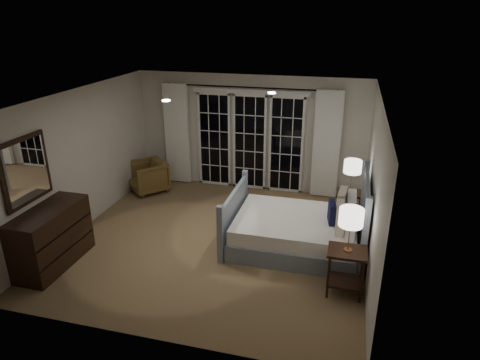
% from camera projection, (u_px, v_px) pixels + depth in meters
% --- Properties ---
extents(floor, '(5.00, 5.00, 0.00)m').
position_uv_depth(floor, '(216.00, 240.00, 7.46)').
color(floor, '#8B6D4A').
rests_on(floor, ground).
extents(ceiling, '(5.00, 5.00, 0.00)m').
position_uv_depth(ceiling, '(213.00, 97.00, 6.53)').
color(ceiling, white).
rests_on(ceiling, wall_back).
extents(wall_left, '(0.02, 5.00, 2.50)m').
position_uv_depth(wall_left, '(81.00, 160.00, 7.58)').
color(wall_left, beige).
rests_on(wall_left, floor).
extents(wall_right, '(0.02, 5.00, 2.50)m').
position_uv_depth(wall_right, '(373.00, 188.00, 6.41)').
color(wall_right, beige).
rests_on(wall_right, floor).
extents(wall_back, '(5.00, 0.02, 2.50)m').
position_uv_depth(wall_back, '(250.00, 133.00, 9.25)').
color(wall_back, beige).
rests_on(wall_back, floor).
extents(wall_front, '(5.00, 0.02, 2.50)m').
position_uv_depth(wall_front, '(146.00, 251.00, 4.75)').
color(wall_front, beige).
rests_on(wall_front, floor).
extents(french_doors, '(2.50, 0.04, 2.20)m').
position_uv_depth(french_doors, '(250.00, 141.00, 9.27)').
color(french_doors, black).
rests_on(french_doors, wall_back).
extents(curtain_rod, '(3.50, 0.03, 0.03)m').
position_uv_depth(curtain_rod, '(249.00, 87.00, 8.78)').
color(curtain_rod, black).
rests_on(curtain_rod, wall_back).
extents(curtain_left, '(0.55, 0.10, 2.25)m').
position_uv_depth(curtain_left, '(177.00, 134.00, 9.56)').
color(curtain_left, white).
rests_on(curtain_left, curtain_rod).
extents(curtain_right, '(0.55, 0.10, 2.25)m').
position_uv_depth(curtain_right, '(327.00, 145.00, 8.79)').
color(curtain_right, white).
rests_on(curtain_right, curtain_rod).
extents(downlight_a, '(0.12, 0.12, 0.01)m').
position_uv_depth(downlight_a, '(272.00, 93.00, 6.89)').
color(downlight_a, white).
rests_on(downlight_a, ceiling).
extents(downlight_b, '(0.12, 0.12, 0.01)m').
position_uv_depth(downlight_b, '(166.00, 101.00, 6.32)').
color(downlight_b, white).
rests_on(downlight_b, ceiling).
extents(bed, '(2.20, 1.58, 1.28)m').
position_uv_depth(bed, '(299.00, 230.00, 7.13)').
color(bed, '#8592A1').
rests_on(bed, floor).
extents(nightstand_left, '(0.53, 0.42, 0.69)m').
position_uv_depth(nightstand_left, '(346.00, 265.00, 5.91)').
color(nightstand_left, black).
rests_on(nightstand_left, floor).
extents(nightstand_right, '(0.48, 0.38, 0.62)m').
position_uv_depth(nightstand_right, '(349.00, 203.00, 7.93)').
color(nightstand_right, black).
rests_on(nightstand_right, floor).
extents(lamp_left, '(0.33, 0.33, 0.63)m').
position_uv_depth(lamp_left, '(351.00, 218.00, 5.64)').
color(lamp_left, '#B67B48').
rests_on(lamp_left, nightstand_left).
extents(lamp_right, '(0.32, 0.32, 0.61)m').
position_uv_depth(lamp_right, '(353.00, 167.00, 7.67)').
color(lamp_right, '#B67B48').
rests_on(lamp_right, nightstand_right).
extents(armchair, '(1.05, 1.05, 0.69)m').
position_uv_depth(armchair, '(148.00, 177.00, 9.34)').
color(armchair, brown).
rests_on(armchair, floor).
extents(dresser, '(0.57, 1.34, 0.95)m').
position_uv_depth(dresser, '(51.00, 237.00, 6.59)').
color(dresser, black).
rests_on(dresser, floor).
extents(mirror, '(0.05, 0.85, 1.00)m').
position_uv_depth(mirror, '(25.00, 171.00, 6.25)').
color(mirror, black).
rests_on(mirror, wall_left).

